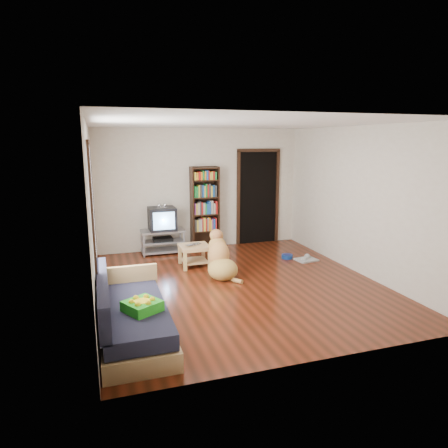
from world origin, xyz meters
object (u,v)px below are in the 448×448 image
object	(u,v)px
tv_stand	(163,241)
bookshelf	(205,204)
grey_rag	(306,260)
coffee_table	(194,252)
dog_bowl	(287,256)
dog	(220,259)
crt_tv	(162,218)
green_cushion	(142,306)
laptop	(195,245)
sofa	(131,318)

from	to	relation	value
tv_stand	bookshelf	distance (m)	1.20
grey_rag	tv_stand	world-z (taller)	tv_stand
grey_rag	coffee_table	world-z (taller)	coffee_table
dog_bowl	dog	size ratio (longest dim) A/B	0.22
crt_tv	tv_stand	bearing A→B (deg)	-90.00
green_cushion	crt_tv	distance (m)	3.95
crt_tv	bookshelf	xyz separation A→B (m)	(0.95, 0.07, 0.26)
laptop	coffee_table	size ratio (longest dim) A/B	0.56
green_cushion	dog_bowl	xyz separation A→B (m)	(3.18, 2.66, -0.44)
tv_stand	coffee_table	bearing A→B (deg)	-68.27
bookshelf	dog	world-z (taller)	bookshelf
coffee_table	grey_rag	bearing A→B (deg)	-8.90
green_cushion	laptop	bearing A→B (deg)	35.13
green_cushion	sofa	world-z (taller)	sofa
dog_bowl	dog	xyz separation A→B (m)	(-1.61, -0.60, 0.26)
dog_bowl	sofa	size ratio (longest dim) A/B	0.12
bookshelf	dog	xyz separation A→B (m)	(-0.23, -1.86, -0.70)
bookshelf	coffee_table	bearing A→B (deg)	-114.14
tv_stand	crt_tv	world-z (taller)	crt_tv
laptop	coffee_table	bearing A→B (deg)	68.70
tv_stand	green_cushion	bearing A→B (deg)	-102.54
dog	sofa	bearing A→B (deg)	-132.36
green_cushion	crt_tv	size ratio (longest dim) A/B	0.62
tv_stand	laptop	bearing A→B (deg)	-68.81
grey_rag	crt_tv	xyz separation A→B (m)	(-2.63, 1.44, 0.73)
dog	coffee_table	bearing A→B (deg)	113.04
green_cushion	dog	distance (m)	2.59
dog_bowl	tv_stand	distance (m)	2.62
laptop	bookshelf	distance (m)	1.43
tv_stand	dog	xyz separation A→B (m)	(0.72, -1.77, 0.03)
crt_tv	bookshelf	world-z (taller)	bookshelf
sofa	coffee_table	xyz separation A→B (m)	(1.40, 2.56, 0.02)
grey_rag	dog	xyz separation A→B (m)	(-1.91, -0.35, 0.29)
dog_bowl	dog	distance (m)	1.73
grey_rag	coffee_table	size ratio (longest dim) A/B	0.73
dog_bowl	grey_rag	size ratio (longest dim) A/B	0.55
sofa	crt_tv	bearing A→B (deg)	75.07
grey_rag	coffee_table	xyz separation A→B (m)	(-2.20, 0.34, 0.27)
grey_rag	tv_stand	size ratio (longest dim) A/B	0.44
grey_rag	dog	world-z (taller)	dog
crt_tv	grey_rag	bearing A→B (deg)	-28.70
laptop	dog_bowl	bearing A→B (deg)	-23.25
crt_tv	dog	bearing A→B (deg)	-68.00
bookshelf	coffee_table	world-z (taller)	bookshelf
green_cushion	crt_tv	world-z (taller)	crt_tv
sofa	laptop	bearing A→B (deg)	61.00
green_cushion	grey_rag	size ratio (longest dim) A/B	0.90
green_cushion	tv_stand	size ratio (longest dim) A/B	0.40
sofa	coffee_table	size ratio (longest dim) A/B	3.27
laptop	grey_rag	world-z (taller)	laptop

